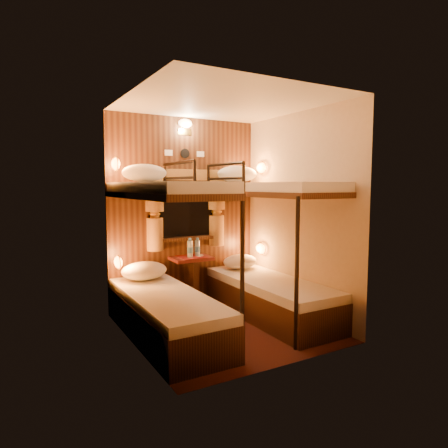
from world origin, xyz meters
TOP-DOWN VIEW (x-y plane):
  - floor at (0.00, 0.00)m, footprint 2.10×2.10m
  - ceiling at (0.00, 0.00)m, footprint 2.10×2.10m
  - wall_back at (0.00, 1.05)m, footprint 2.40×0.00m
  - wall_front at (0.00, -1.05)m, footprint 2.40×0.00m
  - wall_left at (-1.00, 0.00)m, footprint 0.00×2.40m
  - wall_right at (1.00, 0.00)m, footprint 0.00×2.40m
  - back_panel at (0.00, 1.04)m, footprint 2.00×0.03m
  - bunk_left at (-0.65, 0.07)m, footprint 0.72×1.90m
  - bunk_right at (0.65, 0.07)m, footprint 0.72×1.90m
  - window at (0.00, 1.00)m, footprint 1.00×0.12m
  - curtains at (0.00, 0.97)m, footprint 1.10×0.22m
  - back_fixtures at (0.00, 1.00)m, footprint 0.54×0.09m
  - reading_lamps at (-0.00, 0.70)m, footprint 2.00×0.20m
  - table at (0.00, 0.85)m, footprint 0.50×0.34m
  - bottle_left at (-0.03, 0.82)m, footprint 0.07×0.07m
  - bottle_right at (0.10, 0.87)m, footprint 0.07×0.07m
  - sachet_a at (0.11, 0.82)m, footprint 0.09×0.08m
  - sachet_b at (0.15, 0.91)m, footprint 0.09×0.07m
  - pillow_lower_left at (-0.65, 0.74)m, footprint 0.53×0.38m
  - pillow_lower_right at (0.65, 0.73)m, footprint 0.47×0.34m
  - pillow_upper_left at (-0.65, 0.66)m, footprint 0.50×0.36m
  - pillow_upper_right at (0.65, 0.81)m, footprint 0.55×0.39m

SIDE VIEW (x-z plane):
  - floor at x=0.00m, z-range 0.00..0.00m
  - table at x=0.00m, z-range 0.09..0.74m
  - pillow_lower_right at x=0.65m, z-range 0.46..0.64m
  - bunk_left at x=-0.65m, z-range -0.35..1.47m
  - bunk_right at x=0.65m, z-range -0.35..1.47m
  - pillow_lower_left at x=-0.65m, z-range 0.46..0.67m
  - sachet_a at x=0.11m, z-range 0.65..0.66m
  - sachet_b at x=0.15m, z-range 0.65..0.66m
  - bottle_right at x=0.10m, z-range 0.63..0.87m
  - bottle_left at x=-0.03m, z-range 0.63..0.88m
  - window at x=0.00m, z-range 0.79..1.58m
  - wall_back at x=0.00m, z-range 0.00..2.40m
  - wall_front at x=0.00m, z-range 0.00..2.40m
  - wall_left at x=-1.00m, z-range 0.00..2.40m
  - wall_right at x=1.00m, z-range 0.00..2.40m
  - back_panel at x=0.00m, z-range 0.00..2.40m
  - reading_lamps at x=0.00m, z-range 0.62..1.86m
  - curtains at x=0.00m, z-range 0.76..1.76m
  - pillow_upper_left at x=-0.65m, z-range 1.59..1.79m
  - pillow_upper_right at x=0.65m, z-range 1.59..1.80m
  - back_fixtures at x=0.00m, z-range 2.00..2.49m
  - ceiling at x=0.00m, z-range 2.40..2.40m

